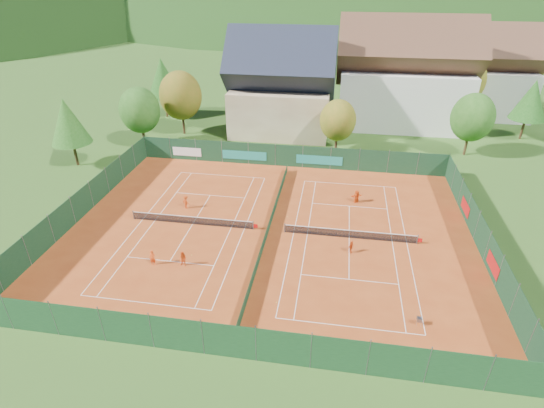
{
  "coord_description": "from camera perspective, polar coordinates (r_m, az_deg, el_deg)",
  "views": [
    {
      "loc": [
        6.02,
        -35.38,
        23.26
      ],
      "look_at": [
        0.0,
        2.0,
        2.0
      ],
      "focal_mm": 28.0,
      "sensor_mm": 36.0,
      "label": 1
    }
  ],
  "objects": [
    {
      "name": "tree_center",
      "position": [
        60.3,
        8.85,
        11.06
      ],
      "size": [
        5.01,
        5.01,
        7.6
      ],
      "color": "#412517",
      "rests_on": "ground"
    },
    {
      "name": "tree_west_side",
      "position": [
        60.81,
        -25.79,
        10.0
      ],
      "size": [
        5.04,
        5.04,
        9.0
      ],
      "color": "#432F18",
      "rests_on": "ground"
    },
    {
      "name": "tennis_net_right",
      "position": [
        42.12,
        10.61,
        -3.95
      ],
      "size": [
        13.3,
        0.1,
        1.02
      ],
      "color": "#59595B",
      "rests_on": "ground"
    },
    {
      "name": "player_right_far_b",
      "position": [
        48.41,
        11.34,
        0.98
      ],
      "size": [
        1.45,
        0.94,
        1.5
      ],
      "primitive_type": "imported",
      "rotation": [
        0.0,
        0.0,
        3.53
      ],
      "color": "#EB5314",
      "rests_on": "ground"
    },
    {
      "name": "court_markings_left",
      "position": [
        44.59,
        -10.63,
        -2.67
      ],
      "size": [
        11.03,
        23.83,
        0.0
      ],
      "color": "white",
      "rests_on": "ground"
    },
    {
      "name": "loose_ball_2",
      "position": [
        45.09,
        2.1,
        -1.71
      ],
      "size": [
        0.07,
        0.07,
        0.07
      ],
      "primitive_type": "sphere",
      "color": "#CCD833",
      "rests_on": "ground"
    },
    {
      "name": "mountain_backdrop",
      "position": [
        277.03,
        14.08,
        15.36
      ],
      "size": [
        820.0,
        530.0,
        242.0
      ],
      "color": "black",
      "rests_on": "ground"
    },
    {
      "name": "tennis_net_left",
      "position": [
        44.29,
        -10.5,
        -2.15
      ],
      "size": [
        13.3,
        0.1,
        1.02
      ],
      "color": "#59595B",
      "rests_on": "ground"
    },
    {
      "name": "tree_east_front",
      "position": [
        64.56,
        25.36,
        10.46
      ],
      "size": [
        5.72,
        5.72,
        8.69
      ],
      "color": "#4D351B",
      "rests_on": "ground"
    },
    {
      "name": "clay_pad",
      "position": [
        42.76,
        -0.43,
        -3.63
      ],
      "size": [
        40.0,
        32.0,
        0.01
      ],
      "primitive_type": "cube",
      "color": "#A13F17",
      "rests_on": "ground"
    },
    {
      "name": "hotel_block_a",
      "position": [
        73.8,
        17.36,
        15.63
      ],
      "size": [
        21.6,
        11.0,
        17.25
      ],
      "color": "silver",
      "rests_on": "ground"
    },
    {
      "name": "ball_hopper",
      "position": [
        34.13,
        19.19,
        -14.44
      ],
      "size": [
        0.34,
        0.34,
        0.8
      ],
      "color": "slate",
      "rests_on": "ground"
    },
    {
      "name": "loose_ball_1",
      "position": [
        34.45,
        0.58,
        -13.08
      ],
      "size": [
        0.07,
        0.07,
        0.07
      ],
      "primitive_type": "sphere",
      "color": "#CCD833",
      "rests_on": "ground"
    },
    {
      "name": "tree_east_back",
      "position": [
        79.71,
        24.31,
        14.89
      ],
      "size": [
        7.15,
        7.15,
        10.86
      ],
      "color": "#4C361B",
      "rests_on": "ground"
    },
    {
      "name": "tree_west_back",
      "position": [
        77.38,
        -14.5,
        16.11
      ],
      "size": [
        5.6,
        5.6,
        10.0
      ],
      "color": "#49321A",
      "rests_on": "ground"
    },
    {
      "name": "tree_east_mid",
      "position": [
        74.96,
        31.51,
        11.85
      ],
      "size": [
        5.04,
        5.04,
        9.0
      ],
      "color": "#422B17",
      "rests_on": "ground"
    },
    {
      "name": "player_left_far",
      "position": [
        47.3,
        -11.5,
        0.29
      ],
      "size": [
        1.15,
        0.97,
        1.55
      ],
      "primitive_type": "imported",
      "rotation": [
        0.0,
        0.0,
        2.67
      ],
      "color": "#CC4212",
      "rests_on": "ground"
    },
    {
      "name": "player_left_near",
      "position": [
        39.22,
        -15.76,
        -6.98
      ],
      "size": [
        0.6,
        0.43,
        1.51
      ],
      "primitive_type": "imported",
      "rotation": [
        0.0,
        0.0,
        0.14
      ],
      "color": "#ED4D15",
      "rests_on": "ground"
    },
    {
      "name": "fence_north",
      "position": [
        56.18,
        1.82,
        6.48
      ],
      "size": [
        40.0,
        0.1,
        3.0
      ],
      "color": "#13361F",
      "rests_on": "ground"
    },
    {
      "name": "player_right_near",
      "position": [
        40.02,
        10.58,
        -5.68
      ],
      "size": [
        0.69,
        0.79,
        1.28
      ],
      "primitive_type": "imported",
      "rotation": [
        0.0,
        0.0,
        0.96
      ],
      "color": "#D14612",
      "rests_on": "ground"
    },
    {
      "name": "ground",
      "position": [
        42.78,
        -0.43,
        -3.66
      ],
      "size": [
        600.0,
        600.0,
        0.0
      ],
      "primitive_type": "plane",
      "color": "#2A5119",
      "rests_on": "ground"
    },
    {
      "name": "fence_east",
      "position": [
        43.88,
        26.35,
        -3.85
      ],
      "size": [
        0.09,
        32.0,
        3.0
      ],
      "color": "#12321C",
      "rests_on": "ground"
    },
    {
      "name": "court_divider",
      "position": [
        42.5,
        -0.43,
        -3.07
      ],
      "size": [
        0.03,
        28.8,
        1.0
      ],
      "color": "#13351E",
      "rests_on": "ground"
    },
    {
      "name": "fence_west",
      "position": [
        49.01,
        -24.17,
        0.18
      ],
      "size": [
        0.04,
        32.0,
        3.0
      ],
      "color": "#14371E",
      "rests_on": "ground"
    },
    {
      "name": "tree_west_front",
      "position": [
        64.58,
        -17.37,
        11.95
      ],
      "size": [
        5.72,
        5.72,
        8.69
      ],
      "color": "#4A331A",
      "rests_on": "ground"
    },
    {
      "name": "fence_south",
      "position": [
        29.75,
        -5.8,
        -17.88
      ],
      "size": [
        40.0,
        0.04,
        3.0
      ],
      "color": "#163D1E",
      "rests_on": "ground"
    },
    {
      "name": "tree_west_mid",
      "position": [
        68.12,
        -12.19,
        14.06
      ],
      "size": [
        6.44,
        6.44,
        9.78
      ],
      "color": "#412917",
      "rests_on": "ground"
    },
    {
      "name": "court_markings_right",
      "position": [
        42.38,
        10.34,
        -4.5
      ],
      "size": [
        11.03,
        23.83,
        0.0
      ],
      "color": "white",
      "rests_on": "ground"
    },
    {
      "name": "player_left_mid",
      "position": [
        38.47,
        -11.87,
        -7.25
      ],
      "size": [
        0.79,
        0.65,
        1.49
      ],
      "primitive_type": "imported",
      "rotation": [
        0.0,
        0.0,
        -0.13
      ],
      "color": "#DE4B13",
      "rests_on": "ground"
    },
    {
      "name": "chalet",
      "position": [
        68.06,
        1.3,
        15.16
      ],
      "size": [
        16.2,
        12.0,
        16.0
      ],
      "color": "beige",
      "rests_on": "ground"
    },
    {
      "name": "player_right_far_a",
      "position": [
        48.56,
        11.26,
        1.05
      ],
      "size": [
        0.81,
        0.64,
        1.44
      ],
      "primitive_type": "imported",
      "rotation": [
        0.0,
        0.0,
        3.44
      ],
      "color": "#CC4B12",
      "rests_on": "ground"
    },
    {
      "name": "loose_ball_0",
      "position": [
        40.01,
        -10.75,
        -6.77
      ],
      "size": [
        0.07,
        0.07,
        0.07
      ],
      "primitive_type": "sphere",
      "color": "#CCD833",
      "rests_on": "ground"
    },
    {
      "name": "hotel_block_b",
      "position": [
        84.58,
        26.39,
        15.07
      ],
      "size": [
        17.28,
        10.0,
        15.5
      ],
      "color": "silver",
      "rests_on": "ground"
    }
  ]
}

